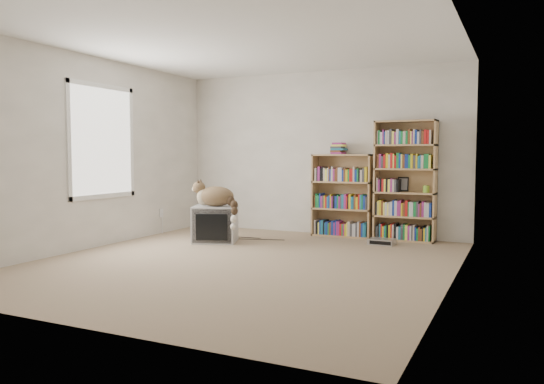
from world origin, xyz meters
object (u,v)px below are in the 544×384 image
at_px(cat, 218,199).
at_px(bookcase_short, 343,199).
at_px(bookcase_tall, 405,184).
at_px(dvd_player, 382,242).
at_px(crt_tv, 215,224).

distance_m(cat, bookcase_short, 1.91).
distance_m(cat, bookcase_tall, 2.65).
relative_size(cat, dvd_player, 2.39).
xyz_separation_m(cat, bookcase_short, (1.36, 1.34, -0.05)).
xyz_separation_m(bookcase_short, dvd_player, (0.71, -0.48, -0.52)).
height_order(crt_tv, bookcase_tall, bookcase_tall).
height_order(crt_tv, bookcase_short, bookcase_short).
relative_size(crt_tv, dvd_player, 2.15).
relative_size(bookcase_tall, dvd_player, 4.98).
height_order(cat, dvd_player, cat).
bearing_deg(bookcase_short, crt_tv, -139.27).
bearing_deg(bookcase_tall, dvd_player, -114.06).
bearing_deg(cat, crt_tv, 128.54).
bearing_deg(crt_tv, dvd_player, -1.20).
bearing_deg(cat, bookcase_tall, 17.65).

